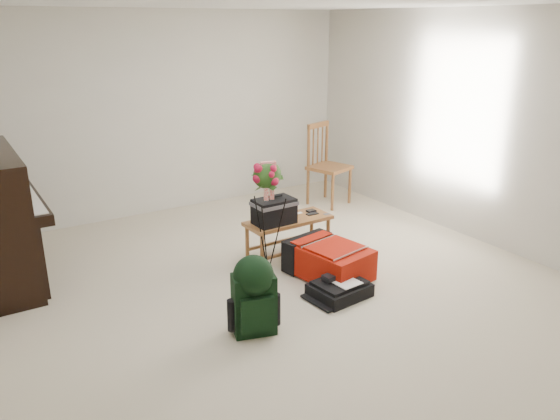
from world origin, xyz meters
TOP-DOWN VIEW (x-y plane):
  - floor at (0.00, 0.00)m, footprint 5.00×5.50m
  - ceiling at (0.00, 0.00)m, footprint 5.00×5.50m
  - wall_back at (0.00, 2.75)m, footprint 5.00×0.04m
  - wall_right at (2.50, 0.00)m, footprint 0.04×5.50m
  - bench at (0.30, 0.61)m, footprint 0.92×0.39m
  - dining_chair at (1.85, 1.84)m, footprint 0.59×0.59m
  - red_suitcase at (0.49, 0.05)m, footprint 0.65×0.86m
  - black_duffel at (0.33, -0.37)m, footprint 0.53×0.44m
  - green_backpack at (-0.62, -0.49)m, footprint 0.37×0.35m
  - flower_stand at (0.03, 0.37)m, footprint 0.46×0.46m

SIDE VIEW (x-z plane):
  - floor at x=0.00m, z-range -0.01..0.01m
  - black_duffel at x=0.33m, z-range -0.03..0.18m
  - red_suitcase at x=0.49m, z-range 0.01..0.34m
  - green_backpack at x=-0.62m, z-range 0.03..0.69m
  - bench at x=0.30m, z-range 0.15..0.85m
  - dining_chair at x=1.85m, z-range -0.01..1.07m
  - flower_stand at x=0.03m, z-range -0.01..1.15m
  - wall_back at x=0.00m, z-range 0.00..2.50m
  - wall_right at x=2.50m, z-range 0.00..2.50m
  - ceiling at x=0.00m, z-range 2.50..2.50m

